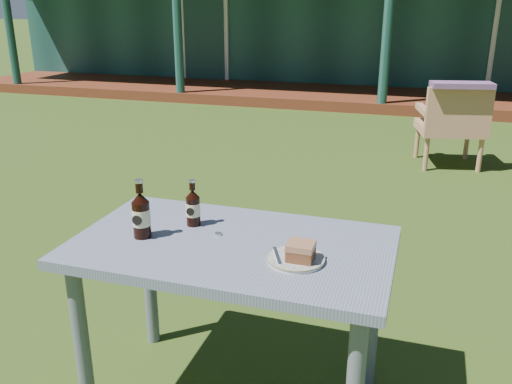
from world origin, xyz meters
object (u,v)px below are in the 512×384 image
(cola_bottle_near, at_px, (193,207))
(cafe_table, at_px, (232,266))
(plate, at_px, (296,259))
(cake_slice, at_px, (301,251))
(armchair_left, at_px, (453,122))
(cola_bottle_far, at_px, (141,215))

(cola_bottle_near, bearing_deg, cafe_table, -28.34)
(cola_bottle_near, bearing_deg, plate, -21.96)
(cafe_table, bearing_deg, cake_slice, -17.17)
(cafe_table, relative_size, cake_slice, 13.04)
(cola_bottle_near, height_order, armchair_left, cola_bottle_near)
(cola_bottle_near, distance_m, armchair_left, 3.90)
(plate, bearing_deg, cola_bottle_near, 158.04)
(cafe_table, xyz_separation_m, plate, (0.27, -0.08, 0.11))
(cafe_table, xyz_separation_m, cola_bottle_near, (-0.21, 0.11, 0.18))
(plate, distance_m, cola_bottle_near, 0.51)
(cafe_table, xyz_separation_m, cola_bottle_far, (-0.34, -0.06, 0.19))
(cola_bottle_far, height_order, armchair_left, cola_bottle_far)
(armchair_left, bearing_deg, cafe_table, -103.23)
(cola_bottle_far, bearing_deg, cola_bottle_near, 50.37)
(cola_bottle_near, xyz_separation_m, armchair_left, (1.11, 3.72, -0.34))
(plate, height_order, cola_bottle_near, cola_bottle_near)
(plate, height_order, cake_slice, cake_slice)
(cola_bottle_near, xyz_separation_m, cola_bottle_far, (-0.14, -0.17, 0.02))
(cafe_table, bearing_deg, armchair_left, 76.77)
(plate, height_order, armchair_left, armchair_left)
(cola_bottle_near, distance_m, cola_bottle_far, 0.22)
(plate, bearing_deg, cake_slice, -24.45)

